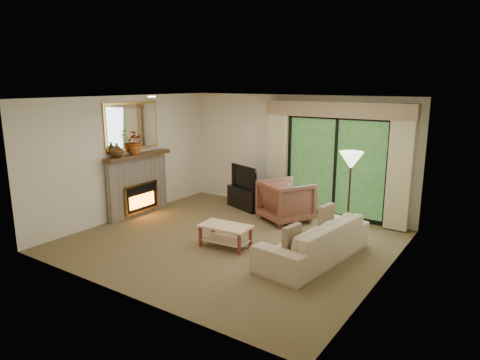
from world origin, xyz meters
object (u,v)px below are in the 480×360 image
Objects in this scene: media_console at (247,198)px; armchair at (286,201)px; coffee_table at (225,236)px; sofa at (314,240)px.

armchair reaches higher than media_console.
sofa is at bearing 9.72° from coffee_table.
media_console reaches higher than coffee_table.
coffee_table is at bearing -45.55° from media_console.
coffee_table is (1.02, -2.24, -0.04)m from media_console.
armchair is at bearing -131.65° from sofa.
armchair is (1.20, -0.33, 0.19)m from media_console.
sofa is 2.51× the size of coffee_table.
coffee_table is (-0.18, -1.92, -0.23)m from armchair.
armchair is 2.03m from sofa.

